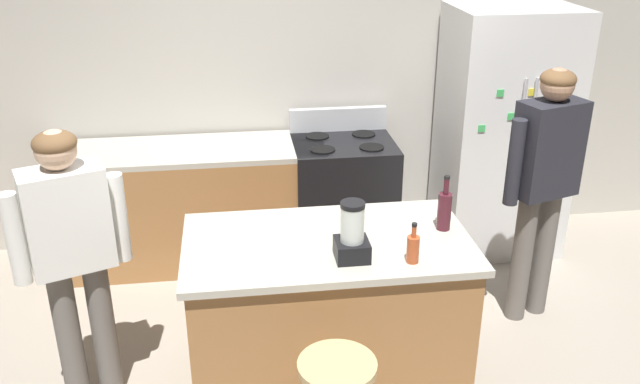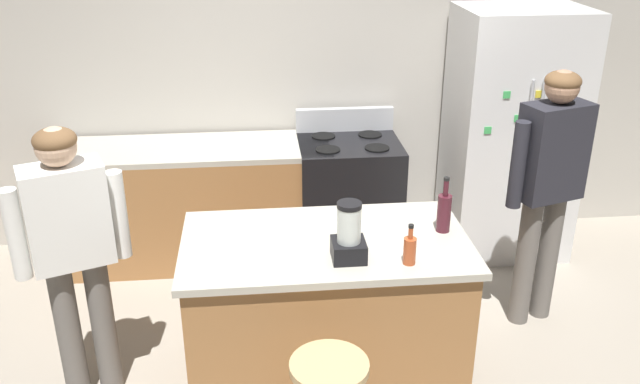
{
  "view_description": "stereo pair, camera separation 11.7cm",
  "coord_description": "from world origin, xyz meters",
  "views": [
    {
      "loc": [
        -0.47,
        -3.14,
        2.6
      ],
      "look_at": [
        0.0,
        0.3,
        1.07
      ],
      "focal_mm": 37.67,
      "sensor_mm": 36.0,
      "label": 1
    },
    {
      "loc": [
        -0.35,
        -3.15,
        2.6
      ],
      "look_at": [
        0.0,
        0.3,
        1.07
      ],
      "focal_mm": 37.67,
      "sensor_mm": 36.0,
      "label": 2
    }
  ],
  "objects": [
    {
      "name": "bottle_cooking_sauce",
      "position": [
        0.39,
        -0.29,
        1.0
      ],
      "size": [
        0.06,
        0.06,
        0.22
      ],
      "color": "#B24C26",
      "rests_on": "kitchen_island"
    },
    {
      "name": "back_counter_run",
      "position": [
        -0.8,
        1.55,
        0.46
      ],
      "size": [
        2.0,
        0.64,
        0.92
      ],
      "color": "#9E6B3D",
      "rests_on": "ground_plane"
    },
    {
      "name": "bottle_wine",
      "position": [
        0.65,
        0.05,
        1.03
      ],
      "size": [
        0.08,
        0.08,
        0.32
      ],
      "color": "#471923",
      "rests_on": "kitchen_island"
    },
    {
      "name": "blender_appliance",
      "position": [
        0.09,
        -0.21,
        1.05
      ],
      "size": [
        0.17,
        0.17,
        0.31
      ],
      "color": "black",
      "rests_on": "kitchen_island"
    },
    {
      "name": "refrigerator",
      "position": [
        1.58,
        1.5,
        0.94
      ],
      "size": [
        0.9,
        0.73,
        1.89
      ],
      "color": "silver",
      "rests_on": "ground_plane"
    },
    {
      "name": "kitchen_island",
      "position": [
        0.0,
        0.0,
        0.46
      ],
      "size": [
        1.54,
        0.86,
        0.92
      ],
      "color": "#9E6B3D",
      "rests_on": "ground_plane"
    },
    {
      "name": "person_by_island_left",
      "position": [
        -1.32,
        0.02,
        0.96
      ],
      "size": [
        0.58,
        0.35,
        1.59
      ],
      "color": "#66605B",
      "rests_on": "ground_plane"
    },
    {
      "name": "stove_range",
      "position": [
        0.35,
        1.52,
        0.47
      ],
      "size": [
        0.76,
        0.65,
        1.1
      ],
      "color": "black",
      "rests_on": "ground_plane"
    },
    {
      "name": "back_wall",
      "position": [
        0.0,
        1.95,
        1.35
      ],
      "size": [
        8.0,
        0.1,
        2.7
      ],
      "primitive_type": "cube",
      "color": "#BCB7AD",
      "rests_on": "ground_plane"
    },
    {
      "name": "person_by_sink_right",
      "position": [
        1.43,
        0.49,
        1.02
      ],
      "size": [
        0.59,
        0.33,
        1.69
      ],
      "color": "#66605B",
      "rests_on": "ground_plane"
    },
    {
      "name": "ground_plane",
      "position": [
        0.0,
        0.0,
        0.0
      ],
      "size": [
        14.0,
        14.0,
        0.0
      ],
      "primitive_type": "plane",
      "color": "#9E9384"
    }
  ]
}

